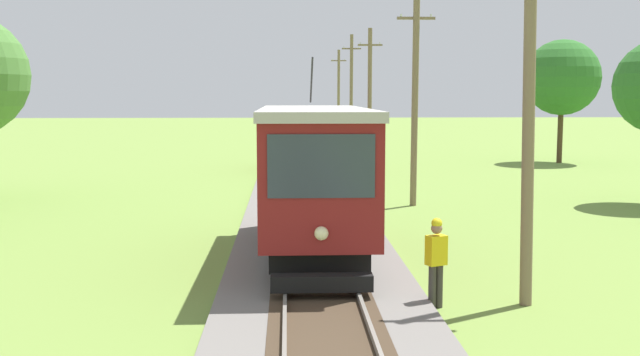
% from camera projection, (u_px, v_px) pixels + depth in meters
% --- Properties ---
extents(red_tram, '(2.60, 8.54, 4.79)m').
position_uv_depth(red_tram, '(314.00, 173.00, 18.20)').
color(red_tram, maroon).
rests_on(red_tram, rail_right).
extents(freight_car, '(2.40, 5.20, 2.31)m').
position_uv_depth(freight_car, '(299.00, 142.00, 40.41)').
color(freight_car, brown).
rests_on(freight_car, rail_right).
extents(utility_pole_near_tram, '(1.40, 0.59, 7.43)m').
position_uv_depth(utility_pole_near_tram, '(529.00, 112.00, 14.24)').
color(utility_pole_near_tram, '#7A664C').
rests_on(utility_pole_near_tram, ground).
extents(utility_pole_mid, '(1.40, 0.42, 7.86)m').
position_uv_depth(utility_pole_mid, '(415.00, 98.00, 26.88)').
color(utility_pole_mid, '#7A664C').
rests_on(utility_pole_mid, ground).
extents(utility_pole_far, '(1.40, 0.27, 7.88)m').
position_uv_depth(utility_pole_far, '(370.00, 96.00, 41.55)').
color(utility_pole_far, '#7A664C').
rests_on(utility_pole_far, ground).
extents(utility_pole_distant, '(1.40, 0.65, 8.48)m').
position_uv_depth(utility_pole_distant, '(351.00, 92.00, 53.43)').
color(utility_pole_distant, '#7A664C').
rests_on(utility_pole_distant, ground).
extents(utility_pole_horizon, '(1.40, 0.66, 8.18)m').
position_uv_depth(utility_pole_horizon, '(339.00, 94.00, 66.53)').
color(utility_pole_horizon, '#7A664C').
rests_on(utility_pole_horizon, ground).
extents(track_worker, '(0.44, 0.37, 1.78)m').
position_uv_depth(track_worker, '(436.00, 259.00, 14.17)').
color(track_worker, '#38332D').
rests_on(track_worker, ground).
extents(tree_right_far, '(4.56, 4.56, 7.45)m').
position_uv_depth(tree_right_far, '(562.00, 78.00, 44.00)').
color(tree_right_far, '#4C3823').
rests_on(tree_right_far, ground).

